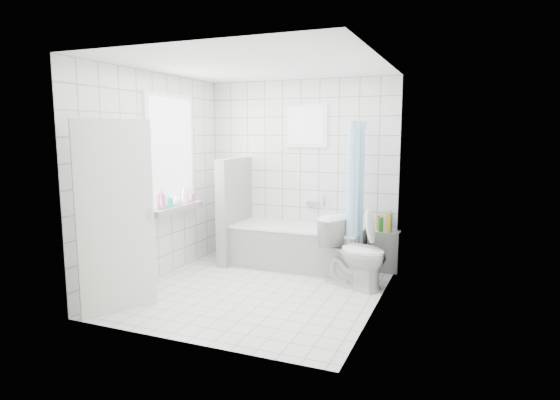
% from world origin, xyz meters
% --- Properties ---
extents(ground, '(3.00, 3.00, 0.00)m').
position_xyz_m(ground, '(0.00, 0.00, 0.00)').
color(ground, white).
rests_on(ground, ground).
extents(ceiling, '(3.00, 3.00, 0.00)m').
position_xyz_m(ceiling, '(0.00, 0.00, 2.60)').
color(ceiling, white).
rests_on(ceiling, ground).
extents(wall_back, '(2.80, 0.02, 2.60)m').
position_xyz_m(wall_back, '(0.00, 1.50, 1.30)').
color(wall_back, white).
rests_on(wall_back, ground).
extents(wall_front, '(2.80, 0.02, 2.60)m').
position_xyz_m(wall_front, '(0.00, -1.50, 1.30)').
color(wall_front, white).
rests_on(wall_front, ground).
extents(wall_left, '(0.02, 3.00, 2.60)m').
position_xyz_m(wall_left, '(-1.40, 0.00, 1.30)').
color(wall_left, white).
rests_on(wall_left, ground).
extents(wall_right, '(0.02, 3.00, 2.60)m').
position_xyz_m(wall_right, '(1.40, 0.00, 1.30)').
color(wall_right, white).
rests_on(wall_right, ground).
extents(window_left, '(0.01, 0.90, 1.40)m').
position_xyz_m(window_left, '(-1.35, 0.30, 1.60)').
color(window_left, white).
rests_on(window_left, wall_left).
extents(window_back, '(0.50, 0.01, 0.50)m').
position_xyz_m(window_back, '(0.10, 1.46, 1.95)').
color(window_back, white).
rests_on(window_back, wall_back).
extents(window_sill, '(0.18, 1.02, 0.08)m').
position_xyz_m(window_sill, '(-1.31, 0.30, 0.86)').
color(window_sill, white).
rests_on(window_sill, wall_left).
extents(door, '(0.42, 0.72, 2.00)m').
position_xyz_m(door, '(-1.06, -1.13, 1.00)').
color(door, silver).
rests_on(door, ground).
extents(bathtub, '(1.79, 0.77, 0.58)m').
position_xyz_m(bathtub, '(0.10, 1.12, 0.29)').
color(bathtub, white).
rests_on(bathtub, ground).
extents(partition_wall, '(0.15, 0.85, 1.50)m').
position_xyz_m(partition_wall, '(-0.86, 1.07, 0.75)').
color(partition_wall, white).
rests_on(partition_wall, ground).
extents(tiled_ledge, '(0.40, 0.24, 0.55)m').
position_xyz_m(tiled_ledge, '(1.25, 1.38, 0.28)').
color(tiled_ledge, white).
rests_on(tiled_ledge, ground).
extents(toilet, '(0.94, 0.74, 0.84)m').
position_xyz_m(toilet, '(1.03, 0.60, 0.42)').
color(toilet, white).
rests_on(toilet, ground).
extents(curtain_rod, '(0.02, 0.80, 0.02)m').
position_xyz_m(curtain_rod, '(0.94, 1.10, 2.00)').
color(curtain_rod, silver).
rests_on(curtain_rod, wall_back).
extents(shower_curtain, '(0.14, 0.48, 1.78)m').
position_xyz_m(shower_curtain, '(0.94, 0.97, 1.10)').
color(shower_curtain, '#56CCFD').
rests_on(shower_curtain, curtain_rod).
extents(tub_faucet, '(0.18, 0.06, 0.06)m').
position_xyz_m(tub_faucet, '(0.20, 1.46, 0.85)').
color(tub_faucet, silver).
rests_on(tub_faucet, wall_back).
extents(sill_bottles, '(0.16, 0.75, 0.30)m').
position_xyz_m(sill_bottles, '(-1.30, 0.28, 1.02)').
color(sill_bottles, white).
rests_on(sill_bottles, window_sill).
extents(ledge_bottles, '(0.20, 0.18, 0.26)m').
position_xyz_m(ledge_bottles, '(1.26, 1.35, 0.67)').
color(ledge_bottles, '#1738B9').
rests_on(ledge_bottles, tiled_ledge).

